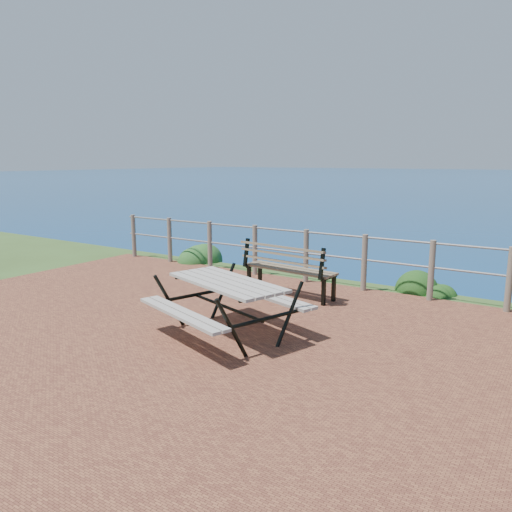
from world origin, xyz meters
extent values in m
cube|color=brown|center=(0.00, 0.00, 0.00)|extent=(10.00, 7.00, 0.12)
cylinder|color=#6B5B4C|center=(-4.60, 3.35, 0.52)|extent=(0.10, 0.10, 1.00)
cylinder|color=#6B5B4C|center=(-3.45, 3.35, 0.52)|extent=(0.10, 0.10, 1.00)
cylinder|color=#6B5B4C|center=(-2.30, 3.35, 0.52)|extent=(0.10, 0.10, 1.00)
cylinder|color=#6B5B4C|center=(-1.15, 3.35, 0.52)|extent=(0.10, 0.10, 1.00)
cylinder|color=#6B5B4C|center=(0.00, 3.35, 0.52)|extent=(0.10, 0.10, 1.00)
cylinder|color=#6B5B4C|center=(1.15, 3.35, 0.52)|extent=(0.10, 0.10, 1.00)
cylinder|color=#6B5B4C|center=(2.30, 3.35, 0.52)|extent=(0.10, 0.10, 1.00)
cylinder|color=#6B5B4C|center=(3.45, 3.35, 0.52)|extent=(0.10, 0.10, 1.00)
cylinder|color=slate|center=(0.00, 3.35, 0.97)|extent=(9.40, 0.04, 0.04)
cylinder|color=slate|center=(0.00, 3.35, 0.57)|extent=(9.40, 0.04, 0.04)
cube|color=gray|center=(0.49, 0.18, 0.74)|extent=(1.88, 1.23, 0.04)
cube|color=gray|center=(0.49, 0.18, 0.45)|extent=(1.74, 0.79, 0.04)
cube|color=gray|center=(0.49, 0.18, 0.45)|extent=(1.74, 0.79, 0.04)
cylinder|color=black|center=(0.49, 0.18, 0.40)|extent=(1.44, 0.51, 0.04)
cube|color=brown|center=(0.22, 2.34, 0.48)|extent=(1.70, 0.58, 0.04)
cube|color=brown|center=(0.22, 2.34, 0.77)|extent=(1.67, 0.29, 0.38)
cube|color=black|center=(0.22, 2.34, 0.25)|extent=(0.06, 0.07, 0.46)
cube|color=black|center=(0.22, 2.34, 0.25)|extent=(0.06, 0.07, 0.46)
cube|color=black|center=(0.22, 2.34, 0.25)|extent=(0.06, 0.07, 0.46)
cube|color=black|center=(0.22, 2.34, 0.25)|extent=(0.06, 0.07, 0.46)
ellipsoid|color=#1E4E1D|center=(-3.04, 3.82, 0.00)|extent=(0.82, 0.82, 0.59)
ellipsoid|color=#1C4013|center=(2.17, 3.97, 0.00)|extent=(0.82, 0.82, 0.57)
camera|label=1|loc=(4.25, -4.86, 2.30)|focal=35.00mm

